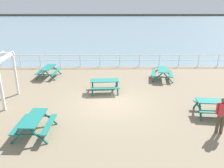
% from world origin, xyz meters
% --- Properties ---
extents(ground_plane, '(30.00, 24.00, 0.20)m').
position_xyz_m(ground_plane, '(0.00, 0.00, -0.10)').
color(ground_plane, gray).
extents(sea_band, '(142.00, 90.00, 0.01)m').
position_xyz_m(sea_band, '(0.00, 52.75, 0.00)').
color(sea_band, gray).
rests_on(sea_band, ground).
extents(distant_shoreline, '(142.00, 6.00, 1.80)m').
position_xyz_m(distant_shoreline, '(0.00, 95.75, 0.00)').
color(distant_shoreline, '#4C4C47').
rests_on(distant_shoreline, ground).
extents(seaward_railing, '(23.07, 0.07, 1.08)m').
position_xyz_m(seaward_railing, '(0.00, 7.75, 0.74)').
color(seaward_railing, white).
rests_on(seaward_railing, ground).
extents(picnic_table_near_left, '(1.96, 1.72, 0.80)m').
position_xyz_m(picnic_table_near_left, '(5.23, -1.52, 0.58)').
color(picnic_table_near_left, '#1E7A70').
rests_on(picnic_table_near_left, ground).
extents(picnic_table_near_right, '(1.80, 2.03, 0.80)m').
position_xyz_m(picnic_table_near_right, '(3.88, 4.18, 0.58)').
color(picnic_table_near_right, '#1E7A70').
rests_on(picnic_table_near_right, ground).
extents(picnic_table_mid_centre, '(1.88, 1.63, 0.80)m').
position_xyz_m(picnic_table_mid_centre, '(-0.35, 1.74, 0.58)').
color(picnic_table_mid_centre, '#1E7A70').
rests_on(picnic_table_mid_centre, ground).
extents(picnic_table_far_left, '(1.59, 1.84, 0.80)m').
position_xyz_m(picnic_table_far_left, '(-3.30, -3.11, 0.58)').
color(picnic_table_far_left, '#1E7A70').
rests_on(picnic_table_far_left, ground).
extents(picnic_table_seaward, '(1.67, 1.92, 0.80)m').
position_xyz_m(picnic_table_seaward, '(-4.73, 4.84, 0.58)').
color(picnic_table_seaward, '#1E7A70').
rests_on(picnic_table_seaward, ground).
extents(visitor, '(0.52, 0.28, 1.66)m').
position_xyz_m(visitor, '(4.71, -3.20, 0.95)').
color(visitor, '#4C4233').
rests_on(visitor, ground).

